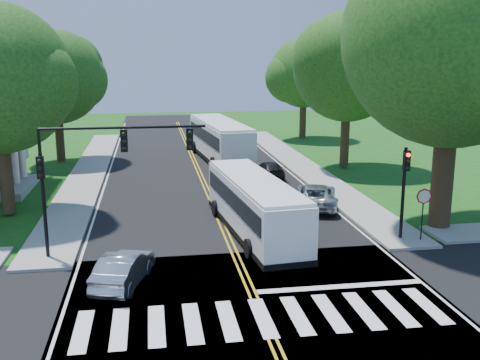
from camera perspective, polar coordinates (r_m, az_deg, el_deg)
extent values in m
plane|color=#154E13|center=(20.19, 2.04, -13.20)|extent=(140.00, 140.00, 0.00)
cube|color=black|center=(37.05, -3.34, -1.11)|extent=(14.00, 96.00, 0.01)
cube|color=black|center=(20.19, 2.04, -13.19)|extent=(60.00, 12.00, 0.01)
cube|color=gold|center=(40.93, -3.92, 0.22)|extent=(0.36, 70.00, 0.01)
cube|color=silver|center=(40.90, -13.44, -0.11)|extent=(0.12, 70.00, 0.01)
cube|color=silver|center=(42.07, 5.35, 0.54)|extent=(0.12, 70.00, 0.01)
cube|color=silver|center=(19.74, 2.33, -13.78)|extent=(12.60, 3.00, 0.01)
cube|color=silver|center=(22.45, 10.18, -10.59)|extent=(6.60, 0.40, 0.01)
cube|color=gray|center=(43.95, -15.12, 0.75)|extent=(2.60, 40.00, 0.15)
cube|color=gray|center=(45.28, 6.24, 1.46)|extent=(2.60, 40.00, 0.15)
cylinder|color=black|center=(30.18, 19.94, 1.09)|extent=(1.10, 1.10, 6.00)
sphere|color=#447522|center=(29.66, 20.91, 13.51)|extent=(10.80, 10.80, 10.80)
cylinder|color=black|center=(33.38, -22.70, 0.86)|extent=(0.70, 0.70, 4.80)
cylinder|color=black|center=(48.81, -17.86, 4.44)|extent=(0.70, 0.70, 4.40)
sphere|color=#447522|center=(48.42, -18.24, 9.92)|extent=(7.60, 7.60, 7.60)
cylinder|color=black|center=(44.87, 10.62, 4.55)|extent=(0.70, 0.70, 5.00)
sphere|color=#447522|center=(44.46, 10.89, 11.24)|extent=(8.40, 8.40, 8.40)
cylinder|color=black|center=(60.35, 6.40, 6.43)|extent=(0.70, 0.70, 4.40)
sphere|color=#447522|center=(60.04, 6.51, 10.74)|extent=(7.20, 7.20, 7.20)
cube|color=silver|center=(39.08, -22.22, 5.25)|extent=(1.40, 6.00, 0.45)
cube|color=gray|center=(39.76, -21.73, -0.69)|extent=(1.80, 6.00, 0.50)
cylinder|color=silver|center=(37.30, -22.67, 1.31)|extent=(0.50, 0.50, 4.20)
cylinder|color=silver|center=(39.40, -21.95, 1.93)|extent=(0.50, 0.50, 4.20)
cylinder|color=silver|center=(41.52, -21.30, 2.49)|extent=(0.50, 0.50, 4.20)
cylinder|color=black|center=(25.55, -19.28, -2.47)|extent=(0.16, 0.16, 4.60)
cube|color=black|center=(25.04, -19.62, 1.20)|extent=(0.30, 0.22, 0.95)
sphere|color=black|center=(24.85, -19.72, 1.82)|extent=(0.18, 0.18, 0.18)
cylinder|color=black|center=(24.53, -11.74, 5.24)|extent=(7.00, 0.12, 0.12)
cube|color=black|center=(24.46, -11.70, 3.92)|extent=(0.30, 0.22, 0.95)
cube|color=black|center=(24.49, -5.13, 4.14)|extent=(0.30, 0.22, 0.95)
cylinder|color=black|center=(27.78, 16.24, -1.30)|extent=(0.16, 0.16, 4.40)
cube|color=black|center=(27.32, 16.58, 1.89)|extent=(0.30, 0.22, 0.95)
sphere|color=#FF0A05|center=(27.14, 16.74, 2.46)|extent=(0.18, 0.18, 0.18)
cylinder|color=black|center=(27.97, 18.02, -3.65)|extent=(0.06, 0.06, 2.20)
cylinder|color=#A50A07|center=(27.68, 18.19, -1.58)|extent=(0.76, 0.04, 0.76)
cube|color=white|center=(27.91, 1.46, -2.67)|extent=(3.39, 10.96, 2.51)
cube|color=black|center=(27.80, 1.46, -1.76)|extent=(3.39, 10.22, 0.87)
cube|color=black|center=(32.94, -1.19, 0.28)|extent=(2.24, 0.32, 1.46)
cube|color=orange|center=(32.78, -1.20, 1.69)|extent=(1.56, 0.25, 0.29)
cube|color=black|center=(28.23, 1.45, -4.85)|extent=(3.45, 11.07, 0.27)
cube|color=white|center=(27.60, 1.47, -0.05)|extent=(3.31, 10.64, 0.20)
cylinder|color=black|center=(31.79, 1.70, -2.59)|extent=(0.38, 0.90, 0.88)
cylinder|color=black|center=(31.22, -2.49, -2.88)|extent=(0.38, 0.90, 0.88)
cylinder|color=black|center=(25.59, 6.10, -6.47)|extent=(0.38, 0.90, 0.88)
cylinder|color=black|center=(24.87, 0.94, -6.97)|extent=(0.38, 0.90, 0.88)
cube|color=white|center=(47.43, -2.07, 4.01)|extent=(4.03, 12.96, 2.97)
cube|color=black|center=(47.35, -2.07, 4.66)|extent=(4.01, 12.08, 1.03)
cube|color=black|center=(53.60, -3.61, 5.40)|extent=(2.64, 0.37, 1.73)
cube|color=orange|center=(53.49, -3.63, 6.43)|extent=(1.84, 0.28, 0.35)
cube|color=black|center=(47.64, -2.05, 2.44)|extent=(4.09, 13.07, 0.32)
cube|color=white|center=(47.22, -2.08, 5.86)|extent=(3.93, 12.58, 0.24)
cylinder|color=black|center=(51.98, -1.58, 3.48)|extent=(0.45, 1.07, 1.04)
cylinder|color=black|center=(51.41, -4.64, 3.35)|extent=(0.45, 1.07, 1.04)
cylinder|color=black|center=(44.25, 0.85, 1.87)|extent=(0.45, 1.07, 1.04)
cylinder|color=black|center=(43.58, -2.71, 1.69)|extent=(0.45, 1.07, 1.04)
imported|color=#B2B3B9|center=(22.52, -11.73, -8.80)|extent=(2.47, 4.20, 1.31)
imported|color=silver|center=(33.17, 7.70, -1.59)|extent=(3.67, 5.48, 1.40)
imported|color=black|center=(41.10, 3.01, 1.10)|extent=(1.77, 4.01, 1.14)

